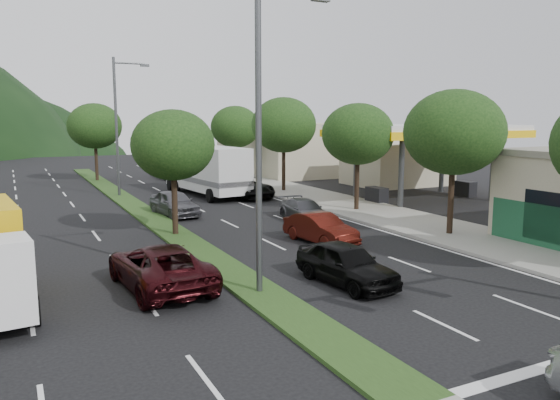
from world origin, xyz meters
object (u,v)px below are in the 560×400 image
tree_r_d (284,125)px  car_queue_b (305,210)px  car_queue_c (320,228)px  car_queue_d (246,187)px  car_queue_f (171,171)px  streetlight_mid (119,120)px  streetlight_near (264,122)px  suv_maroon (160,266)px  tree_r_c (358,134)px  car_queue_a (346,264)px  tree_med_far (95,126)px  tree_r_b (454,132)px  motorhome (206,169)px  tree_med_near (173,145)px  tree_r_e (235,127)px  car_queue_e (174,203)px

tree_r_d → car_queue_b: 13.13m
car_queue_c → car_queue_d: bearing=72.4°
tree_r_d → car_queue_f: tree_r_d is taller
car_queue_c → streetlight_mid: bearing=97.9°
streetlight_near → suv_maroon: size_ratio=1.83×
tree_r_c → suv_maroon: 18.20m
car_queue_a → car_queue_f: (3.55, 35.80, 0.01)m
tree_med_far → streetlight_mid: 11.02m
tree_r_b → motorhome: bearing=107.5°
tree_r_c → car_queue_c: size_ratio=1.58×
streetlight_mid → car_queue_b: streetlight_mid is taller
tree_med_near → tree_r_c: bearing=9.5°
tree_med_near → motorhome: tree_med_near is taller
car_queue_a → tree_r_e: bearing=69.0°
tree_r_d → car_queue_f: size_ratio=1.41×
streetlight_near → tree_med_far: bearing=90.3°
tree_med_near → car_queue_c: tree_med_near is taller
tree_med_near → streetlight_near: streetlight_near is taller
car_queue_c → suv_maroon: bearing=-165.2°
car_queue_f → tree_med_far: bearing=178.4°
tree_r_d → car_queue_b: bearing=-111.3°
tree_med_far → car_queue_f: tree_med_far is taller
suv_maroon → car_queue_f: size_ratio=1.07×
motorhome → streetlight_near: bearing=-110.6°
tree_med_near → streetlight_mid: 15.05m
tree_r_b → suv_maroon: (-14.74, -1.90, -4.28)m
tree_r_b → car_queue_f: bearing=99.6°
car_queue_a → car_queue_f: bearing=78.6°
car_queue_d → tree_r_d: bearing=18.3°
tree_r_d → tree_r_e: bearing=90.0°
tree_r_e → car_queue_a: (-8.86, -32.35, -4.16)m
car_queue_b → car_queue_f: (-0.84, 24.92, 0.13)m
tree_med_far → motorhome: 14.67m
tree_r_b → tree_r_c: tree_r_b is taller
tree_med_near → car_queue_b: size_ratio=1.43×
tree_r_e → suv_maroon: (-14.74, -29.90, -4.13)m
tree_med_far → car_queue_d: bearing=-62.0°
tree_r_b → streetlight_near: size_ratio=0.69×
tree_r_e → car_queue_d: tree_r_e is taller
car_queue_a → car_queue_d: bearing=70.6°
suv_maroon → car_queue_f: (9.43, 33.35, -0.02)m
motorhome → tree_r_c: bearing=-67.8°
car_queue_a → car_queue_e: car_queue_e is taller
tree_r_c → tree_med_near: size_ratio=1.08×
tree_med_near → streetlight_mid: size_ratio=0.60×
car_queue_a → suv_maroon: bearing=151.7°
tree_r_c → car_queue_a: (-8.86, -12.35, -4.02)m
car_queue_b → tree_med_far: bearing=109.9°
tree_r_d → car_queue_e: bearing=-148.4°
tree_med_far → car_queue_c: bearing=-79.6°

